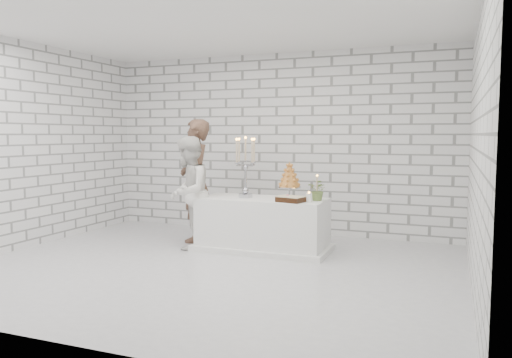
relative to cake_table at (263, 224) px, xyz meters
name	(u,v)px	position (x,y,z in m)	size (l,w,h in m)	color
ground	(211,267)	(-0.27, -1.12, -0.38)	(6.00, 5.00, 0.01)	silver
ceiling	(209,22)	(-0.27, -1.12, 2.62)	(6.00, 5.00, 0.01)	white
wall_back	(276,144)	(-0.27, 1.38, 1.12)	(6.00, 0.01, 3.00)	white
wall_front	(62,155)	(-0.27, -3.62, 1.12)	(6.00, 0.01, 3.00)	white
wall_left	(23,145)	(-3.27, -1.12, 1.12)	(0.01, 5.00, 3.00)	white
wall_right	(477,150)	(2.73, -1.12, 1.12)	(0.01, 5.00, 3.00)	white
cake_table	(263,224)	(0.00, 0.00, 0.00)	(1.80, 0.80, 0.75)	white
groom	(195,181)	(-1.19, 0.21, 0.57)	(0.69, 0.45, 1.89)	#442E24
bride	(188,192)	(-1.06, -0.26, 0.44)	(0.79, 0.62, 1.63)	white
candelabra	(246,167)	(-0.26, -0.01, 0.81)	(0.36, 0.36, 0.88)	#A9AAB4
croquembouche	(289,180)	(0.35, 0.15, 0.64)	(0.34, 0.34, 0.52)	#B36F32
chocolate_cake	(291,199)	(0.49, -0.24, 0.42)	(0.34, 0.25, 0.08)	black
pillar_candle	(309,198)	(0.72, -0.15, 0.44)	(0.08, 0.08, 0.12)	white
extra_taper	(317,188)	(0.74, 0.21, 0.54)	(0.06, 0.06, 0.32)	#C8B191
flowers	(318,190)	(0.80, 0.03, 0.52)	(0.26, 0.23, 0.29)	#356028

